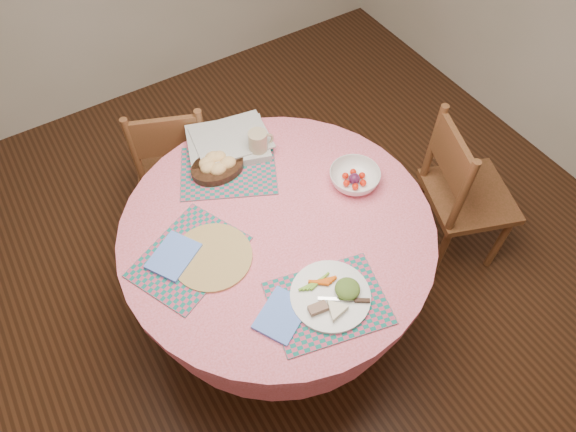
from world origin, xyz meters
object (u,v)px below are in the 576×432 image
Objects in this scene: latte_mug at (259,144)px; chair_back at (176,159)px; dinner_plate at (333,295)px; bread_bowl at (217,165)px; wicker_trivet at (212,257)px; chair_right at (461,192)px; dining_table at (278,253)px; fruit_bowl at (354,178)px.

chair_back is at bearing 117.71° from latte_mug.
dinner_plate is 0.75m from bread_bowl.
wicker_trivet is (-0.17, -0.83, 0.31)m from chair_back.
dinner_plate is at bearing 125.11° from chair_right.
bread_bowl is (-0.07, 0.75, 0.02)m from dinner_plate.
dining_table is 0.47m from latte_mug.
wicker_trivet is at bearing 100.67° from chair_back.
dining_table is 0.43m from dinner_plate.
latte_mug reaches higher than bread_bowl.
chair_right is 0.68m from fruit_bowl.
chair_right is 3.83× the size of bread_bowl.
wicker_trivet reaches higher than dining_table.
dining_table is 0.84m from chair_back.
wicker_trivet is (-1.24, 0.12, 0.30)m from chair_right.
bread_bowl is (0.05, -0.45, 0.35)m from chair_back.
chair_back reaches higher than bread_bowl.
chair_back is at bearing 121.61° from fruit_bowl.
chair_back is at bearing 69.04° from chair_right.
bread_bowl is at bearing 84.59° from chair_right.
dining_table is 1.41× the size of chair_right.
chair_right is 2.93× the size of wicker_trivet.
chair_back is at bearing 97.81° from dining_table.
dinner_plate is 1.24× the size of bread_bowl.
wicker_trivet is at bearing 179.30° from dining_table.
chair_right is at bearing 160.66° from chair_back.
chair_back is 2.97× the size of dinner_plate.
chair_back reaches higher than wicker_trivet.
chair_back reaches higher than dinner_plate.
wicker_trivet is 2.40× the size of latte_mug.
bread_bowl is (0.21, 0.38, 0.03)m from wicker_trivet.
wicker_trivet is 0.55m from latte_mug.
bread_bowl is 0.86× the size of fruit_bowl.
dinner_plate is 2.28× the size of latte_mug.
dining_table is 9.92× the size of latte_mug.
chair_back is at bearing 95.67° from dinner_plate.
dinner_plate is at bearing -84.62° from bread_bowl.
wicker_trivet is 1.05× the size of dinner_plate.
latte_mug is at bearing 80.35° from dinner_plate.
fruit_bowl reaches higher than wicker_trivet.
chair_back reaches higher than fruit_bowl.
chair_right is (0.96, -0.12, -0.10)m from dining_table.
chair_right reaches higher than dining_table.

